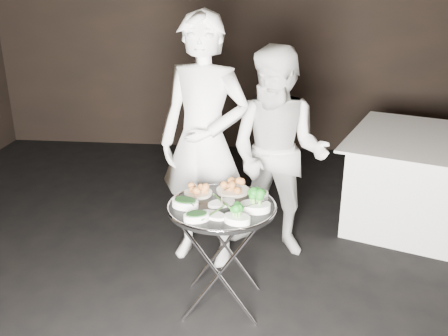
# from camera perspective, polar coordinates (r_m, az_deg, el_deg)

# --- Properties ---
(floor) EXTENTS (6.00, 7.00, 0.05)m
(floor) POSITION_cam_1_polar(r_m,az_deg,el_deg) (3.55, -4.22, -16.04)
(floor) COLOR black
(floor) RESTS_ON ground
(wall_back) EXTENTS (6.00, 0.05, 3.00)m
(wall_back) POSITION_cam_1_polar(r_m,az_deg,el_deg) (6.36, 0.90, 15.47)
(wall_back) COLOR black
(wall_back) RESTS_ON floor
(tray_stand) EXTENTS (0.50, 0.42, 0.74)m
(tray_stand) POSITION_cam_1_polar(r_m,az_deg,el_deg) (3.33, -0.26, -9.59)
(tray_stand) COLOR silver
(tray_stand) RESTS_ON floor
(serving_tray) EXTENTS (0.70, 0.70, 0.04)m
(serving_tray) POSITION_cam_1_polar(r_m,az_deg,el_deg) (3.18, -0.27, -4.47)
(serving_tray) COLOR black
(serving_tray) RESTS_ON tray_stand
(potato_plate_a) EXTENTS (0.19, 0.19, 0.07)m
(potato_plate_a) POSITION_cam_1_polar(r_m,az_deg,el_deg) (3.33, -2.98, -2.54)
(potato_plate_a) COLOR beige
(potato_plate_a) RESTS_ON serving_tray
(potato_plate_b) EXTENTS (0.22, 0.22, 0.08)m
(potato_plate_b) POSITION_cam_1_polar(r_m,az_deg,el_deg) (3.36, 1.01, -2.18)
(potato_plate_b) COLOR beige
(potato_plate_b) RESTS_ON serving_tray
(greens_bowl) EXTENTS (0.12, 0.12, 0.07)m
(greens_bowl) POSITION_cam_1_polar(r_m,az_deg,el_deg) (3.27, 4.08, -2.96)
(greens_bowl) COLOR white
(greens_bowl) RESTS_ON serving_tray
(asparagus_plate_a) EXTENTS (0.21, 0.19, 0.04)m
(asparagus_plate_a) POSITION_cam_1_polar(r_m,az_deg,el_deg) (3.18, -0.29, -3.93)
(asparagus_plate_a) COLOR white
(asparagus_plate_a) RESTS_ON serving_tray
(asparagus_plate_b) EXTENTS (0.20, 0.17, 0.04)m
(asparagus_plate_b) POSITION_cam_1_polar(r_m,az_deg,el_deg) (3.03, -1.25, -5.30)
(asparagus_plate_b) COLOR white
(asparagus_plate_b) RESTS_ON serving_tray
(spinach_bowl_a) EXTENTS (0.21, 0.16, 0.07)m
(spinach_bowl_a) POSITION_cam_1_polar(r_m,az_deg,el_deg) (3.15, -4.46, -3.93)
(spinach_bowl_a) COLOR white
(spinach_bowl_a) RESTS_ON serving_tray
(spinach_bowl_b) EXTENTS (0.18, 0.15, 0.06)m
(spinach_bowl_b) POSITION_cam_1_polar(r_m,az_deg,el_deg) (2.98, -3.16, -5.48)
(spinach_bowl_b) COLOR white
(spinach_bowl_b) RESTS_ON serving_tray
(broccoli_bowl_a) EXTENTS (0.19, 0.14, 0.08)m
(broccoli_bowl_a) POSITION_cam_1_polar(r_m,az_deg,el_deg) (3.10, 3.59, -4.26)
(broccoli_bowl_a) COLOR white
(broccoli_bowl_a) RESTS_ON serving_tray
(broccoli_bowl_b) EXTENTS (0.19, 0.16, 0.07)m
(broccoli_bowl_b) POSITION_cam_1_polar(r_m,az_deg,el_deg) (2.96, 1.52, -5.69)
(broccoli_bowl_b) COLOR white
(broccoli_bowl_b) RESTS_ON serving_tray
(serving_utensils) EXTENTS (0.57, 0.41, 0.01)m
(serving_utensils) POSITION_cam_1_polar(r_m,az_deg,el_deg) (3.22, 0.15, -3.05)
(serving_utensils) COLOR silver
(serving_utensils) RESTS_ON serving_tray
(waiter_left) EXTENTS (0.79, 0.63, 1.91)m
(waiter_left) POSITION_cam_1_polar(r_m,az_deg,el_deg) (3.70, -2.30, 2.83)
(waiter_left) COLOR white
(waiter_left) RESTS_ON floor
(waiter_right) EXTENTS (0.95, 0.84, 1.66)m
(waiter_right) POSITION_cam_1_polar(r_m,az_deg,el_deg) (3.88, 6.19, 1.57)
(waiter_right) COLOR white
(waiter_right) RESTS_ON floor
(dining_table) EXTENTS (1.41, 1.41, 0.81)m
(dining_table) POSITION_cam_1_polar(r_m,az_deg,el_deg) (4.80, 22.47, -1.46)
(dining_table) COLOR white
(dining_table) RESTS_ON floor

